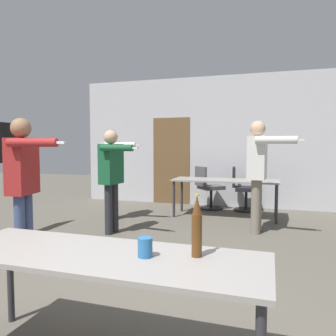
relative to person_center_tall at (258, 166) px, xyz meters
name	(u,v)px	position (x,y,z in m)	size (l,w,h in m)	color
back_wall	(217,142)	(-1.01, 2.18, 0.41)	(6.58, 0.12, 2.97)	#BCBCC1
conference_table_near	(101,264)	(-0.79, -3.60, -0.40)	(2.03, 0.66, 0.73)	gray
conference_table_far	(225,183)	(-0.65, 0.98, -0.40)	(2.02, 0.70, 0.73)	gray
person_center_tall	(258,166)	(0.00, 0.00, 0.00)	(0.80, 0.74, 1.78)	slate
person_far_watching	(112,166)	(-2.64, 0.16, -0.05)	(0.82, 0.66, 1.69)	#28282D
person_near_casual	(23,175)	(-2.54, -2.26, -0.02)	(0.82, 0.56, 1.71)	#3D4C75
person_left_plaid	(112,171)	(-2.19, -0.74, -0.08)	(0.73, 0.65, 1.63)	#28282D
office_chair_mid_tucked	(243,190)	(-0.37, 1.74, -0.63)	(0.57, 0.52, 0.93)	black
office_chair_near_pushed	(208,189)	(-1.11, 1.68, -0.63)	(0.69, 0.68, 0.94)	black
beer_bottle	(197,227)	(-0.22, -3.49, -0.16)	(0.06, 0.06, 0.37)	#563314
drink_cup	(145,247)	(-0.51, -3.59, -0.28)	(0.09, 0.09, 0.12)	#2866A3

